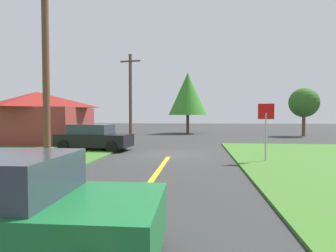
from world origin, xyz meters
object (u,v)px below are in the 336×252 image
(car_behind_on_main_road, at_px, (2,210))
(barn, at_px, (37,117))
(utility_pole_mid, at_px, (130,96))
(pine_tree_center, at_px, (188,94))
(stop_sign, at_px, (266,121))
(parked_car_near_building, at_px, (93,137))
(oak_tree_left, at_px, (304,103))
(utility_pole_near, at_px, (46,62))

(car_behind_on_main_road, distance_m, barn, 20.34)
(utility_pole_mid, relative_size, pine_tree_center, 1.01)
(stop_sign, relative_size, barn, 0.36)
(parked_car_near_building, relative_size, utility_pole_mid, 0.65)
(stop_sign, height_order, oak_tree_left, oak_tree_left)
(stop_sign, bearing_deg, barn, -13.63)
(car_behind_on_main_road, relative_size, oak_tree_left, 0.89)
(parked_car_near_building, xyz_separation_m, barn, (-6.35, 4.43, 1.23))
(utility_pole_near, relative_size, oak_tree_left, 1.70)
(oak_tree_left, relative_size, barn, 0.66)
(utility_pole_near, distance_m, barn, 12.29)
(utility_pole_mid, bearing_deg, utility_pole_near, -92.92)
(oak_tree_left, bearing_deg, utility_pole_near, -131.45)
(stop_sign, distance_m, utility_pole_mid, 13.60)
(car_behind_on_main_road, bearing_deg, oak_tree_left, 61.84)
(car_behind_on_main_road, height_order, pine_tree_center, pine_tree_center)
(pine_tree_center, bearing_deg, parked_car_near_building, -107.28)
(stop_sign, relative_size, utility_pole_near, 0.32)
(car_behind_on_main_road, bearing_deg, utility_pole_mid, 97.05)
(stop_sign, height_order, utility_pole_mid, utility_pole_mid)
(barn, bearing_deg, oak_tree_left, 21.64)
(parked_car_near_building, height_order, barn, barn)
(parked_car_near_building, relative_size, oak_tree_left, 0.95)
(barn, bearing_deg, car_behind_on_main_road, -60.55)
(car_behind_on_main_road, height_order, oak_tree_left, oak_tree_left)
(utility_pole_mid, height_order, pine_tree_center, utility_pole_mid)
(oak_tree_left, bearing_deg, car_behind_on_main_road, -117.02)
(utility_pole_mid, xyz_separation_m, oak_tree_left, (16.69, 7.27, -0.31))
(stop_sign, relative_size, parked_car_near_building, 0.57)
(stop_sign, distance_m, parked_car_near_building, 10.30)
(utility_pole_mid, xyz_separation_m, barn, (-7.12, -2.18, -1.78))
(stop_sign, height_order, car_behind_on_main_road, stop_sign)
(utility_pole_mid, distance_m, pine_tree_center, 11.29)
(pine_tree_center, bearing_deg, stop_sign, -78.04)
(utility_pole_mid, height_order, oak_tree_left, utility_pole_mid)
(oak_tree_left, bearing_deg, parked_car_near_building, -141.53)
(pine_tree_center, xyz_separation_m, barn, (-11.61, -12.49, -2.71))
(car_behind_on_main_road, bearing_deg, barn, 118.31)
(car_behind_on_main_road, relative_size, utility_pole_near, 0.52)
(stop_sign, bearing_deg, oak_tree_left, -101.31)
(parked_car_near_building, height_order, utility_pole_mid, utility_pole_mid)
(barn, bearing_deg, utility_pole_near, -57.43)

